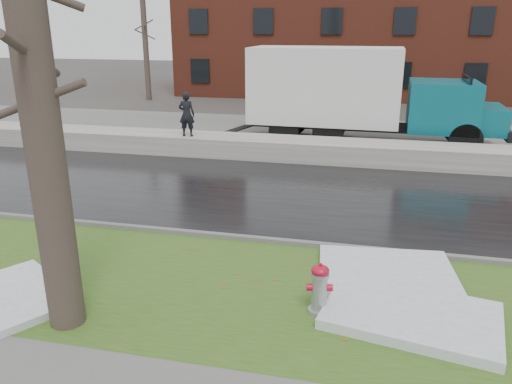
% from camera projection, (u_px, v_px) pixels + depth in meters
% --- Properties ---
extents(ground, '(120.00, 120.00, 0.00)m').
position_uv_depth(ground, '(236.00, 261.00, 10.58)').
color(ground, '#47423D').
rests_on(ground, ground).
extents(verge, '(60.00, 4.50, 0.04)m').
position_uv_depth(verge, '(219.00, 288.00, 9.42)').
color(verge, '#314C19').
rests_on(verge, ground).
extents(road, '(60.00, 7.00, 0.03)m').
position_uv_depth(road, '(276.00, 194.00, 14.73)').
color(road, black).
rests_on(road, ground).
extents(parking_lot, '(60.00, 9.00, 0.03)m').
position_uv_depth(parking_lot, '(311.00, 135.00, 22.59)').
color(parking_lot, slate).
rests_on(parking_lot, ground).
extents(curb, '(60.00, 0.15, 0.14)m').
position_uv_depth(curb, '(248.00, 239.00, 11.48)').
color(curb, slate).
rests_on(curb, ground).
extents(snowbank, '(60.00, 1.60, 0.75)m').
position_uv_depth(snowbank, '(297.00, 149.00, 18.50)').
color(snowbank, '#BCB6AC').
rests_on(snowbank, ground).
extents(brick_building, '(26.00, 12.00, 10.00)m').
position_uv_depth(brick_building, '(369.00, 22.00, 36.30)').
color(brick_building, maroon).
rests_on(brick_building, ground).
extents(bg_tree_left, '(1.40, 1.62, 6.50)m').
position_uv_depth(bg_tree_left, '(146.00, 48.00, 32.41)').
color(bg_tree_left, brown).
rests_on(bg_tree_left, ground).
extents(bg_tree_center, '(1.40, 1.62, 6.50)m').
position_uv_depth(bg_tree_center, '(250.00, 47.00, 34.83)').
color(bg_tree_center, brown).
rests_on(bg_tree_center, ground).
extents(fire_hydrant, '(0.46, 0.41, 0.93)m').
position_uv_depth(fire_hydrant, '(320.00, 286.00, 8.45)').
color(fire_hydrant, '#96999E').
rests_on(fire_hydrant, verge).
extents(tree, '(1.48, 1.75, 7.15)m').
position_uv_depth(tree, '(39.00, 105.00, 7.20)').
color(tree, brown).
rests_on(tree, verge).
extents(box_truck, '(11.77, 3.00, 3.92)m').
position_uv_depth(box_truck, '(355.00, 94.00, 20.56)').
color(box_truck, black).
rests_on(box_truck, ground).
extents(worker, '(0.64, 0.44, 1.66)m').
position_uv_depth(worker, '(187.00, 114.00, 18.69)').
color(worker, black).
rests_on(worker, snowbank).
extents(snow_patch_near, '(2.78, 2.24, 0.16)m').
position_uv_depth(snow_patch_near, '(386.00, 273.00, 9.79)').
color(snow_patch_near, silver).
rests_on(snow_patch_near, verge).
extents(snow_patch_far, '(2.71, 2.53, 0.14)m').
position_uv_depth(snow_patch_far, '(14.00, 296.00, 8.98)').
color(snow_patch_far, silver).
rests_on(snow_patch_far, verge).
extents(snow_patch_side, '(3.09, 2.30, 0.18)m').
position_uv_depth(snow_patch_side, '(411.00, 315.00, 8.34)').
color(snow_patch_side, silver).
rests_on(snow_patch_side, verge).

